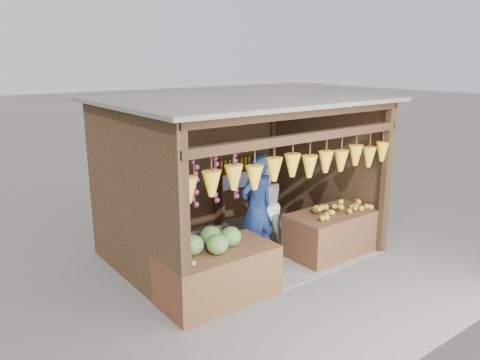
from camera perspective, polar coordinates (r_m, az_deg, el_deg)
name	(u,v)px	position (r m, az deg, el deg)	size (l,w,h in m)	color
ground	(241,252)	(8.21, 0.11, -8.76)	(80.00, 80.00, 0.00)	#514F49
stall_structure	(241,159)	(7.65, 0.11, 2.60)	(4.30, 3.30, 2.66)	slate
back_shelf	(244,179)	(9.50, 0.47, 0.09)	(1.25, 0.32, 1.32)	#382314
counter_left	(218,275)	(6.61, -2.68, -11.45)	(1.63, 0.85, 0.72)	#4C2A19
counter_right	(333,232)	(8.20, 11.21, -6.30)	(1.61, 0.85, 0.74)	#4B2C19
stool	(147,273)	(7.27, -11.33, -11.09)	(0.30, 0.30, 0.28)	black
man_standing	(257,208)	(7.64, 2.04, -3.42)	(0.65, 0.43, 1.79)	navy
woman_standing	(264,205)	(8.15, 2.90, -3.00)	(0.77, 0.60, 1.59)	silver
vendor_seated	(144,233)	(7.02, -11.59, -6.34)	(0.49, 0.32, 1.00)	brown
melon_pile	(214,239)	(6.41, -3.20, -7.19)	(1.00, 0.50, 0.32)	#134A16
tanfruit_pile	(182,259)	(6.09, -7.06, -9.49)	(0.34, 0.40, 0.13)	olive
mango_pile	(338,206)	(8.06, 11.82, -3.10)	(1.40, 0.64, 0.22)	orange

